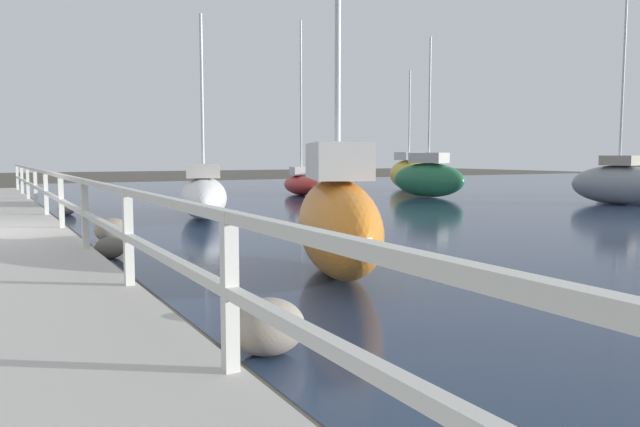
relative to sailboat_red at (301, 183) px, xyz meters
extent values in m
cube|color=silver|center=(-11.48, -21.50, 0.33)|extent=(0.10, 0.10, 1.10)
cube|color=silver|center=(-11.48, -18.26, 0.33)|extent=(0.10, 0.10, 1.10)
cube|color=silver|center=(-11.48, -15.02, 0.33)|extent=(0.10, 0.10, 1.10)
cube|color=silver|center=(-11.48, -11.78, 0.33)|extent=(0.10, 0.10, 1.10)
cube|color=silver|center=(-11.48, -8.54, 0.33)|extent=(0.10, 0.10, 1.10)
cube|color=silver|center=(-11.48, -5.30, 0.33)|extent=(0.10, 0.10, 1.10)
cube|color=silver|center=(-11.48, -2.06, 0.33)|extent=(0.10, 0.10, 1.10)
cube|color=silver|center=(-11.48, 1.18, 0.33)|extent=(0.10, 0.10, 1.10)
cube|color=silver|center=(-11.48, 4.42, 0.33)|extent=(0.10, 0.10, 1.10)
cube|color=silver|center=(-11.48, -11.78, 0.84)|extent=(0.09, 32.50, 0.08)
cube|color=silver|center=(-11.48, -11.78, 0.33)|extent=(0.09, 32.50, 0.08)
ellipsoid|color=gray|center=(-10.62, -5.10, -0.36)|extent=(0.52, 0.47, 0.39)
ellipsoid|color=slate|center=(-10.56, -12.05, -0.29)|extent=(0.69, 0.62, 0.52)
ellipsoid|color=#666056|center=(-10.98, -14.17, -0.36)|extent=(0.51, 0.46, 0.38)
ellipsoid|color=gray|center=(-10.70, -20.35, -0.29)|extent=(0.69, 0.62, 0.52)
ellipsoid|color=red|center=(0.00, 0.00, -0.09)|extent=(1.88, 3.87, 0.91)
cube|color=silver|center=(0.00, 0.00, 0.55)|extent=(1.03, 1.11, 0.38)
cylinder|color=silver|center=(0.00, 0.00, 3.81)|extent=(0.09, 0.09, 6.90)
ellipsoid|color=orange|center=(-8.22, -17.35, 0.18)|extent=(2.57, 4.24, 1.45)
cube|color=silver|center=(-8.22, -17.35, 1.17)|extent=(1.40, 1.97, 0.54)
ellipsoid|color=gray|center=(7.81, -10.53, 0.17)|extent=(2.42, 3.72, 1.44)
cube|color=#9E937F|center=(7.81, -10.53, 1.07)|extent=(1.32, 1.39, 0.36)
cylinder|color=silver|center=(7.81, -10.53, 4.26)|extent=(0.09, 0.09, 6.74)
ellipsoid|color=gold|center=(6.95, 1.16, 0.23)|extent=(2.68, 4.82, 1.56)
cube|color=silver|center=(6.95, 1.16, 1.22)|extent=(1.50, 2.12, 0.42)
cylinder|color=silver|center=(6.95, 1.16, 3.34)|extent=(0.09, 0.09, 4.65)
ellipsoid|color=#236B42|center=(4.19, -3.94, 0.19)|extent=(2.18, 3.75, 1.48)
cube|color=beige|center=(4.19, -3.94, 1.15)|extent=(1.26, 1.76, 0.44)
cylinder|color=silver|center=(4.19, -3.94, 3.60)|extent=(0.09, 0.09, 5.35)
ellipsoid|color=white|center=(-7.17, -7.79, 0.04)|extent=(3.12, 6.08, 1.17)
cube|color=beige|center=(-7.17, -7.79, 0.82)|extent=(1.51, 2.19, 0.39)
cylinder|color=silver|center=(-7.17, -7.79, 2.96)|extent=(0.09, 0.09, 4.67)
camera|label=1|loc=(-12.93, -25.41, 1.25)|focal=35.00mm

